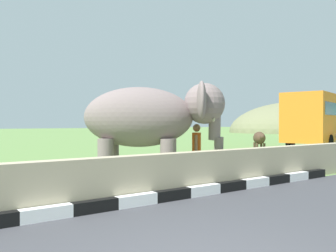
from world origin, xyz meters
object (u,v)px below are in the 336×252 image
person_handler (197,149)px  cow_near (259,139)px  elephant (151,118)px  bus_orange (323,117)px

person_handler → cow_near: size_ratio=0.97×
elephant → cow_near: (9.23, 3.82, -0.95)m
elephant → bus_orange: bus_orange is taller
person_handler → cow_near: (7.92, 4.25, -0.06)m
elephant → cow_near: 10.04m
bus_orange → person_handler: bearing=-161.1°
cow_near → person_handler: bearing=-151.8°
person_handler → bus_orange: bearing=18.9°
person_handler → cow_near: person_handler is taller
elephant → cow_near: elephant is taller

